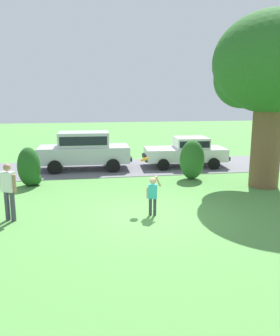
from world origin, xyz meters
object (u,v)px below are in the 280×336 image
Objects in this scene: child_thrower at (153,193)px; parked_suv at (84,149)px; adult_onlooker at (9,189)px; frisbee at (144,159)px; oak_tree_large at (273,70)px; parked_sedan at (187,151)px.

parked_suv is at bearing 105.53° from child_thrower.
parked_suv is 2.73× the size of adult_onlooker.
child_thrower is 0.74× the size of adult_onlooker.
frisbee is (1.91, -6.51, 0.57)m from parked_suv.
child_thrower is (-5.39, -2.81, -3.94)m from oak_tree_large.
oak_tree_large is at bearing -64.79° from parked_sedan.
parked_suv is at bearing 106.35° from frisbee.
child_thrower is at bearing -74.47° from parked_suv.
child_thrower is at bearing -3.48° from adult_onlooker.
frisbee is at bearing -118.52° from parked_sedan.
frisbee is 4.26m from adult_onlooker.
oak_tree_large is 6.13m from parked_sedan.
oak_tree_large is at bearing 20.18° from frisbee.
child_thrower is at bearing -81.52° from frisbee.
frisbee is (-3.46, -6.37, 0.80)m from parked_sedan.
frisbee is at bearing 7.14° from adult_onlooker.
parked_suv is at bearing 72.13° from adult_onlooker.
frisbee is at bearing -159.82° from oak_tree_large.
frisbee reaches higher than adult_onlooker.
parked_suv reaches higher than frisbee.
adult_onlooker is (-9.68, -2.55, -3.68)m from oak_tree_large.
parked_suv is 3.69× the size of child_thrower.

